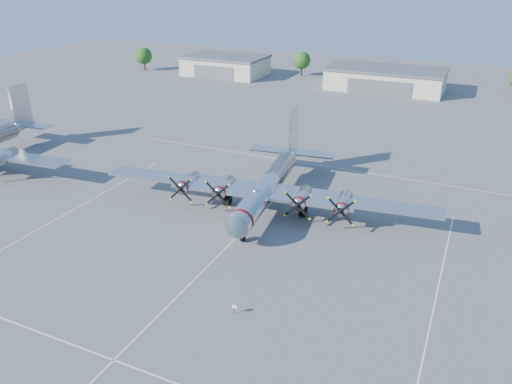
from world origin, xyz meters
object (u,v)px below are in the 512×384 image
at_px(info_placard, 235,308).
at_px(main_bomber_b29, 268,204).
at_px(hangar_center, 385,79).
at_px(tree_far_west, 144,56).
at_px(tree_west, 302,60).
at_px(hangar_west, 225,65).

bearing_deg(info_placard, main_bomber_b29, 107.75).
relative_size(hangar_center, tree_far_west, 4.31).
bearing_deg(main_bomber_b29, tree_west, 100.47).
xyz_separation_m(hangar_west, main_bomber_b29, (44.89, -73.13, -2.71)).
distance_m(hangar_west, tree_west, 21.61).
height_order(tree_west, main_bomber_b29, tree_west).
xyz_separation_m(hangar_west, tree_far_west, (-25.00, -3.96, 1.51)).
height_order(hangar_center, main_bomber_b29, hangar_center).
height_order(hangar_center, tree_west, tree_west).
xyz_separation_m(hangar_center, main_bomber_b29, (-0.11, -73.13, -2.71)).
bearing_deg(info_placard, tree_far_west, 131.94).
distance_m(hangar_west, main_bomber_b29, 85.85).
bearing_deg(tree_far_west, main_bomber_b29, -44.70).
xyz_separation_m(hangar_center, tree_west, (-25.00, 8.04, 1.51)).
bearing_deg(tree_west, main_bomber_b29, -72.95).
bearing_deg(hangar_center, info_placard, -86.38).
relative_size(hangar_west, tree_west, 3.40).
bearing_deg(hangar_west, main_bomber_b29, -58.45).
relative_size(hangar_center, info_placard, 31.37).
bearing_deg(hangar_west, hangar_center, -0.00).
distance_m(hangar_west, tree_far_west, 25.36).
distance_m(tree_far_west, main_bomber_b29, 98.42).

